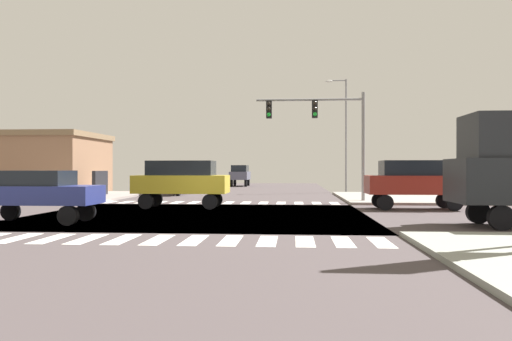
{
  "coord_description": "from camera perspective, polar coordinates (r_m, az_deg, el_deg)",
  "views": [
    {
      "loc": [
        3.94,
        -20.36,
        1.94
      ],
      "look_at": [
        1.54,
        11.06,
        1.83
      ],
      "focal_mm": 34.25,
      "sensor_mm": 36.0,
      "label": 1
    }
  ],
  "objects": [
    {
      "name": "crosswalk_far",
      "position": [
        28.04,
        -4.24,
        -3.76
      ],
      "size": [
        13.5,
        2.0,
        0.01
      ],
      "color": "white",
      "rests_on": "ground"
    },
    {
      "name": "suv_leading_3",
      "position": [
        24.57,
        18.11,
        -1.08
      ],
      "size": [
        4.6,
        1.96,
        2.34
      ],
      "rotation": [
        0.0,
        0.0,
        4.71
      ],
      "color": "black",
      "rests_on": "ground"
    },
    {
      "name": "suv_farside_1",
      "position": [
        54.66,
        -1.87,
        -0.37
      ],
      "size": [
        1.96,
        4.6,
        2.34
      ],
      "rotation": [
        0.0,
        0.0,
        3.14
      ],
      "color": "black",
      "rests_on": "ground"
    },
    {
      "name": "sedan_middle_2",
      "position": [
        36.91,
        -9.65,
        -1.08
      ],
      "size": [
        1.8,
        4.3,
        1.88
      ],
      "rotation": [
        0.0,
        0.0,
        3.14
      ],
      "color": "black",
      "rests_on": "ground"
    },
    {
      "name": "street_lamp",
      "position": [
        40.92,
        10.17,
        5.15
      ],
      "size": [
        1.78,
        0.32,
        9.32
      ],
      "color": "gray",
      "rests_on": "ground"
    },
    {
      "name": "sidewalk_corner_nw",
      "position": [
        36.57,
        -23.26,
        -2.75
      ],
      "size": [
        12.0,
        12.0,
        0.14
      ],
      "color": "gray",
      "rests_on": "ground"
    },
    {
      "name": "traffic_signal_mast",
      "position": [
        28.31,
        7.58,
        5.7
      ],
      "size": [
        6.21,
        0.55,
        6.31
      ],
      "color": "gray",
      "rests_on": "ground"
    },
    {
      "name": "sidewalk_corner_ne",
      "position": [
        33.66,
        20.01,
        -3.0
      ],
      "size": [
        12.0,
        12.0,
        0.14
      ],
      "color": "gray",
      "rests_on": "ground"
    },
    {
      "name": "sedan_crossing_1",
      "position": [
        19.2,
        -24.11,
        -2.28
      ],
      "size": [
        4.3,
        1.8,
        1.88
      ],
      "rotation": [
        0.0,
        0.0,
        1.57
      ],
      "color": "black",
      "rests_on": "ground"
    },
    {
      "name": "ground",
      "position": [
        20.83,
        -6.57,
        -5.22
      ],
      "size": [
        90.0,
        90.0,
        0.05
      ],
      "color": "#453C3E"
    },
    {
      "name": "crosswalk_near",
      "position": [
        13.85,
        -13.4,
        -7.84
      ],
      "size": [
        13.5,
        2.0,
        0.01
      ],
      "color": "white",
      "rests_on": "ground"
    },
    {
      "name": "suv_trailing_4",
      "position": [
        24.5,
        -8.7,
        -1.08
      ],
      "size": [
        4.6,
        1.96,
        2.34
      ],
      "rotation": [
        0.0,
        0.0,
        4.71
      ],
      "color": "black",
      "rests_on": "ground"
    }
  ]
}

